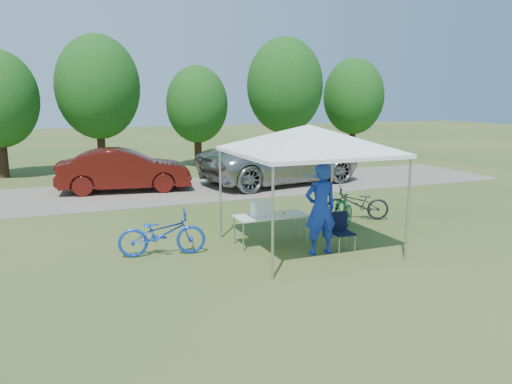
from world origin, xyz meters
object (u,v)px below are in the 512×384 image
(folding_table, at_px, (271,217))
(sedan, at_px, (124,170))
(cooler, at_px, (262,208))
(cyclist, at_px, (320,209))
(folding_chair, at_px, (341,228))
(minivan, at_px, (281,160))
(bike_green, at_px, (342,213))
(bike_blue, at_px, (162,233))
(bike_dark, at_px, (357,203))

(folding_table, distance_m, sedan, 8.21)
(sedan, bearing_deg, folding_table, -156.98)
(cooler, height_order, cyclist, cyclist)
(folding_chair, relative_size, minivan, 0.13)
(sedan, bearing_deg, cyclist, -154.80)
(folding_chair, bearing_deg, cyclist, -169.46)
(folding_table, bearing_deg, cooler, 180.00)
(bike_green, bearing_deg, bike_blue, -122.21)
(bike_blue, bearing_deg, sedan, 6.90)
(bike_blue, height_order, bike_green, bike_blue)
(folding_table, relative_size, bike_blue, 0.90)
(cyclist, bearing_deg, minivan, -107.01)
(folding_chair, height_order, sedan, sedan)
(cooler, xyz_separation_m, bike_blue, (-2.24, 0.10, -0.37))
(folding_chair, bearing_deg, folding_table, 143.62)
(cyclist, bearing_deg, cooler, -47.62)
(bike_dark, relative_size, sedan, 0.37)
(bike_dark, xyz_separation_m, sedan, (-5.30, 6.69, 0.32))
(folding_table, distance_m, cooler, 0.31)
(bike_dark, distance_m, sedan, 8.54)
(folding_table, height_order, bike_dark, bike_dark)
(cooler, distance_m, bike_dark, 3.59)
(minivan, bearing_deg, folding_table, 144.19)
(sedan, bearing_deg, folding_chair, -151.46)
(folding_table, relative_size, bike_dark, 0.96)
(folding_table, xyz_separation_m, minivan, (3.74, 7.41, 0.28))
(cooler, xyz_separation_m, minivan, (3.96, 7.41, 0.07))
(folding_chair, bearing_deg, minivan, 76.22)
(bike_dark, height_order, minivan, minivan)
(cooler, bearing_deg, folding_chair, -34.66)
(cooler, bearing_deg, folding_table, 0.00)
(folding_table, height_order, cyclist, cyclist)
(folding_table, relative_size, folding_chair, 1.96)
(cyclist, xyz_separation_m, bike_dark, (2.46, 2.31, -0.53))
(bike_dark, bearing_deg, minivan, -160.04)
(bike_blue, distance_m, sedan, 7.84)
(bike_green, relative_size, sedan, 0.32)
(bike_blue, height_order, minivan, minivan)
(bike_blue, relative_size, minivan, 0.28)
(bike_blue, distance_m, bike_dark, 5.71)
(cooler, relative_size, cyclist, 0.24)
(bike_blue, bearing_deg, bike_dark, -69.44)
(folding_table, relative_size, cooler, 3.56)
(cooler, relative_size, bike_blue, 0.25)
(cooler, bearing_deg, bike_blue, 177.56)
(sedan, bearing_deg, bike_blue, -174.46)
(minivan, bearing_deg, cooler, 142.84)
(folding_chair, height_order, cooler, cooler)
(cooler, bearing_deg, bike_green, 10.59)
(folding_table, height_order, sedan, sedan)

